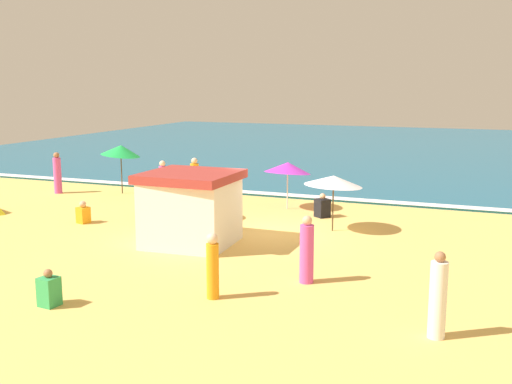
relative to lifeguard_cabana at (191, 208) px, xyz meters
The scene contains 17 objects.
ground_plane 3.38m from the lifeguard_cabana, 51.17° to the left, with size 60.00×60.00×0.00m, color #EDBC60.
ocean_water 30.55m from the lifeguard_cabana, 86.27° to the left, with size 60.00×44.00×0.10m, color #196084.
wave_breaker_foam 9.05m from the lifeguard_cabana, 77.25° to the left, with size 57.00×0.70×0.01m, color white.
lifeguard_cabana is the anchor object (origin of this frame).
beach_umbrella_1 3.61m from the lifeguard_cabana, 122.09° to the left, with size 1.89×1.92×2.04m.
beach_umbrella_2 5.07m from the lifeguard_cabana, 41.68° to the left, with size 2.79×2.79×2.01m.
beach_umbrella_5 6.46m from the lifeguard_cabana, 80.15° to the left, with size 2.44×2.46×2.00m.
beach_umbrella_6 9.92m from the lifeguard_cabana, 136.24° to the left, with size 2.24×2.21×2.34m.
beachgoer_1 6.11m from the lifeguard_cabana, 61.97° to the left, with size 0.66×0.66×0.92m.
beachgoer_2 5.09m from the lifeguard_cabana, 27.06° to the right, with size 0.39×0.39×1.77m.
beachgoer_3 5.26m from the lifeguard_cabana, 166.86° to the left, with size 0.48×0.48×0.83m.
beachgoer_4 11.51m from the lifeguard_cabana, 149.74° to the left, with size 0.39×0.39×1.91m.
beachgoer_5 9.26m from the lifeguard_cabana, 30.34° to the right, with size 0.49×0.49×1.81m.
beachgoer_6 6.94m from the lifeguard_cabana, 116.10° to the left, with size 0.51×0.51×1.92m.
beachgoer_7 5.10m from the lifeguard_cabana, 56.86° to the right, with size 0.42×0.42×1.61m.
beachgoer_8 6.60m from the lifeguard_cabana, 127.66° to the left, with size 0.37×0.37×1.88m.
beachgoer_11 6.17m from the lifeguard_cabana, 95.00° to the right, with size 0.46×0.46×0.88m.
Camera 1 is at (6.88, -19.39, 5.14)m, focal length 42.99 mm.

